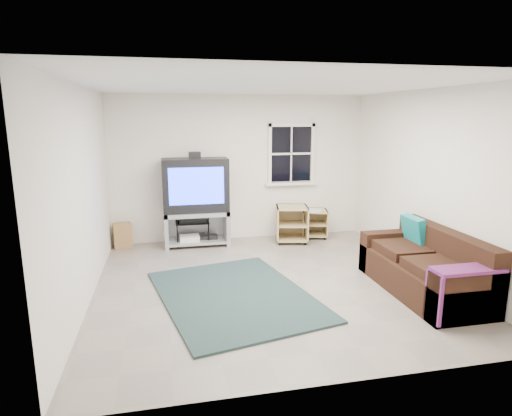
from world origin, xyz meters
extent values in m
plane|color=gray|center=(0.00, 0.00, 0.00)|extent=(4.60, 4.60, 0.00)
plane|color=white|center=(0.00, 0.00, 2.60)|extent=(4.60, 4.60, 0.00)
plane|color=silver|center=(0.00, 2.30, 1.30)|extent=(4.60, 0.00, 4.60)
plane|color=silver|center=(0.00, -2.30, 1.30)|extent=(4.60, 0.00, 4.60)
plane|color=silver|center=(-2.30, 0.00, 1.30)|extent=(0.00, 4.60, 4.60)
plane|color=silver|center=(2.30, 0.00, 1.30)|extent=(0.00, 4.60, 4.60)
cube|color=black|center=(0.95, 2.28, 1.55)|extent=(0.80, 0.01, 1.02)
cube|color=silver|center=(0.95, 2.26, 2.07)|extent=(0.88, 0.06, 0.06)
cube|color=silver|center=(0.95, 2.25, 1.00)|extent=(0.98, 0.14, 0.05)
cube|color=silver|center=(0.54, 2.26, 1.55)|extent=(0.06, 0.06, 1.10)
cube|color=silver|center=(1.36, 2.26, 1.55)|extent=(0.06, 0.06, 1.10)
cube|color=silver|center=(0.95, 2.27, 1.55)|extent=(0.78, 0.04, 0.04)
cube|color=#A8A7B0|center=(-0.83, 1.99, 0.58)|extent=(1.11, 0.56, 0.07)
cube|color=#A8A7B0|center=(-1.36, 1.99, 0.31)|extent=(0.07, 0.56, 0.61)
cube|color=#A8A7B0|center=(-0.31, 1.99, 0.31)|extent=(0.07, 0.56, 0.61)
cube|color=#A8A7B0|center=(-0.83, 1.99, 0.08)|extent=(0.98, 0.51, 0.04)
cube|color=#A8A7B0|center=(-0.83, 2.25, 0.31)|extent=(1.11, 0.04, 0.61)
cube|color=silver|center=(-0.97, 1.95, 0.14)|extent=(0.33, 0.27, 0.09)
cube|color=black|center=(-0.59, 1.99, 0.13)|extent=(0.22, 0.20, 0.07)
cube|color=black|center=(-0.83, 1.99, 1.07)|extent=(1.11, 0.47, 0.91)
cube|color=#1E3AFF|center=(-0.83, 1.75, 1.09)|extent=(0.91, 0.01, 0.62)
cube|color=black|center=(-0.83, 1.99, 1.58)|extent=(0.20, 0.14, 0.11)
cylinder|color=black|center=(-1.18, 1.88, 0.58)|extent=(0.02, 0.02, 1.15)
cylinder|color=black|center=(-0.64, 1.88, 0.58)|extent=(0.02, 0.02, 1.15)
cylinder|color=black|center=(-1.18, 2.26, 0.58)|extent=(0.02, 0.02, 1.15)
cylinder|color=black|center=(-0.64, 2.26, 0.58)|extent=(0.02, 0.02, 1.15)
cube|color=black|center=(-0.91, 2.07, 0.05)|extent=(0.58, 0.42, 0.02)
cube|color=black|center=(-0.91, 2.07, 0.11)|extent=(0.45, 0.34, 0.09)
cube|color=black|center=(-0.91, 2.07, 0.40)|extent=(0.58, 0.42, 0.02)
cube|color=black|center=(-0.91, 2.07, 0.46)|extent=(0.45, 0.34, 0.09)
cube|color=black|center=(-0.91, 2.07, 0.75)|extent=(0.58, 0.42, 0.02)
cube|color=black|center=(-0.91, 2.07, 0.81)|extent=(0.45, 0.34, 0.09)
cube|color=black|center=(-0.91, 2.07, 1.10)|extent=(0.58, 0.42, 0.02)
cube|color=tan|center=(0.86, 1.84, 0.64)|extent=(0.65, 0.65, 0.02)
cube|color=tan|center=(0.86, 1.84, 0.07)|extent=(0.65, 0.65, 0.02)
cube|color=tan|center=(0.60, 1.90, 0.35)|extent=(0.13, 0.54, 0.59)
cube|color=tan|center=(1.11, 1.79, 0.35)|extent=(0.13, 0.54, 0.59)
cube|color=tan|center=(0.91, 2.10, 0.35)|extent=(0.50, 0.13, 0.59)
cube|color=tan|center=(0.86, 1.84, 0.33)|extent=(0.60, 0.62, 0.02)
cylinder|color=black|center=(0.60, 1.67, 0.03)|extent=(0.05, 0.05, 0.05)
cylinder|color=black|center=(1.12, 2.01, 0.03)|extent=(0.05, 0.05, 0.05)
cube|color=tan|center=(1.36, 2.05, 0.50)|extent=(0.56, 0.56, 0.02)
cube|color=tan|center=(1.36, 2.05, 0.06)|extent=(0.56, 0.56, 0.02)
cube|color=tan|center=(1.14, 2.10, 0.28)|extent=(0.13, 0.46, 0.46)
cube|color=tan|center=(1.57, 2.00, 0.28)|extent=(0.13, 0.46, 0.46)
cube|color=tan|center=(1.41, 2.26, 0.28)|extent=(0.42, 0.12, 0.46)
cube|color=tan|center=(1.36, 2.05, 0.26)|extent=(0.51, 0.53, 0.02)
cylinder|color=black|center=(1.13, 1.91, 0.02)|extent=(0.05, 0.05, 0.05)
cylinder|color=black|center=(1.58, 2.18, 0.02)|extent=(0.05, 0.05, 0.05)
cylinder|color=silver|center=(1.29, 1.96, 0.52)|extent=(0.33, 0.33, 0.02)
cube|color=black|center=(1.84, -0.69, 0.20)|extent=(0.85, 1.89, 0.40)
cube|color=black|center=(2.16, -0.69, 0.60)|extent=(0.23, 1.89, 0.41)
cube|color=black|center=(1.84, 0.14, 0.29)|extent=(0.85, 0.23, 0.59)
cube|color=black|center=(1.84, -1.52, 0.29)|extent=(0.85, 0.23, 0.59)
cube|color=black|center=(1.77, -1.07, 0.46)|extent=(0.57, 0.68, 0.12)
cube|color=black|center=(1.77, -0.31, 0.46)|extent=(0.57, 0.68, 0.12)
cube|color=teal|center=(2.01, -0.17, 0.68)|extent=(0.19, 0.45, 0.39)
cube|color=#0D2298|center=(1.83, -1.52, 0.61)|extent=(0.78, 0.28, 0.04)
cube|color=#0D2298|center=(1.44, -1.52, 0.31)|extent=(0.04, 0.28, 0.55)
cube|color=black|center=(-0.54, -0.33, 0.01)|extent=(2.20, 2.70, 0.03)
cube|color=#986B44|center=(-2.10, 2.10, 0.22)|extent=(0.34, 0.25, 0.43)
camera|label=1|loc=(-1.32, -5.32, 2.22)|focal=30.00mm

